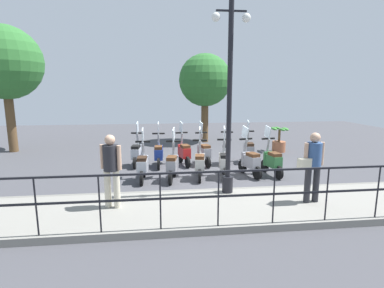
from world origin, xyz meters
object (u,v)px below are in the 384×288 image
Objects in this scene: scooter_far_0 at (249,150)px; scooter_far_1 at (226,151)px; lamp_post_near at (229,109)px; scooter_near_2 at (224,162)px; pedestrian_with_bag at (313,162)px; scooter_far_3 at (184,152)px; scooter_near_4 at (172,165)px; scooter_far_2 at (204,152)px; tree_large at (4,63)px; scooter_near_3 at (200,163)px; scooter_far_4 at (159,153)px; scooter_near_0 at (272,160)px; pedestrian_distant at (111,165)px; scooter_far_5 at (137,152)px; potted_palm at (279,142)px; scooter_near_1 at (250,161)px; tree_distant at (205,81)px; scooter_near_5 at (143,165)px.

scooter_far_0 and scooter_far_1 have the same top height.
scooter_near_2 is (1.73, -0.31, -1.72)m from lamp_post_near.
pedestrian_with_bag is at bearing -153.05° from scooter_far_1.
scooter_far_0 is 1.00× the size of scooter_far_3.
scooter_near_4 is at bearing 43.71° from pedestrian_with_bag.
lamp_post_near is 3.70m from scooter_far_2.
lamp_post_near is at bearing -129.75° from tree_large.
scooter_far_2 is 0.70m from scooter_far_3.
pedestrian_with_bag is 1.03× the size of scooter_near_3.
scooter_far_4 is (4.11, 3.37, -0.60)m from pedestrian_with_bag.
scooter_near_3 is 1.00× the size of scooter_near_4.
scooter_far_3 is at bearing 48.48° from scooter_near_0.
scooter_near_0 is at bearing 140.13° from pedestrian_distant.
pedestrian_with_bag is 3.40m from scooter_near_3.
scooter_near_4 is at bearing 130.67° from scooter_far_0.
scooter_far_2 and scooter_far_5 have the same top height.
scooter_near_3 is at bearing 102.51° from scooter_near_2.
pedestrian_with_bag is at bearing -142.22° from scooter_near_2.
scooter_far_2 is (-0.18, 1.69, 0.00)m from scooter_far_0.
potted_palm is at bearing -67.60° from scooter_far_4.
scooter_near_1 and scooter_far_3 have the same top height.
scooter_far_2 is 1.00× the size of scooter_far_4.
pedestrian_with_bag is 6.01m from scooter_far_5.
lamp_post_near is 3.06m from scooter_near_0.
scooter_near_3 is at bearing 138.53° from scooter_far_0.
scooter_far_4 is 1.00× the size of scooter_far_5.
tree_large reaches higher than scooter_far_2.
scooter_far_4 is at bearing 106.36° from scooter_far_1.
scooter_far_4 is at bearing 110.49° from potted_palm.
scooter_near_0 is at bearing -116.33° from tree_large.
scooter_far_5 is (0.20, 0.76, 0.00)m from scooter_far_4.
scooter_near_5 is at bearing 155.74° from tree_distant.
tree_distant reaches higher than potted_palm.
scooter_far_1 is (1.56, 0.37, 0.00)m from scooter_near_1.
scooter_near_4 is 1.00× the size of scooter_far_1.
pedestrian_distant is 5.98m from scooter_far_0.
pedestrian_with_bag is 1.03× the size of scooter_far_5.
scooter_far_1 is (1.73, -2.03, 0.00)m from scooter_near_4.
tree_distant is at bearing -80.38° from tree_large.
scooter_far_3 is at bearing -114.19° from tree_large.
scooter_far_1 and scooter_far_4 have the same top height.
scooter_far_4 is at bearing 32.71° from pedestrian_with_bag.
scooter_near_3 and scooter_far_2 have the same top height.
scooter_near_1 is (-3.40, 2.36, 0.04)m from potted_palm.
scooter_far_2 and scooter_far_4 have the same top height.
scooter_far_0 and scooter_far_4 have the same top height.
tree_distant reaches higher than scooter_far_3.
pedestrian_distant reaches higher than scooter_far_5.
scooter_near_5 is (-0.09, 3.98, 0.00)m from scooter_near_0.
scooter_near_4 is 1.00× the size of scooter_far_3.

